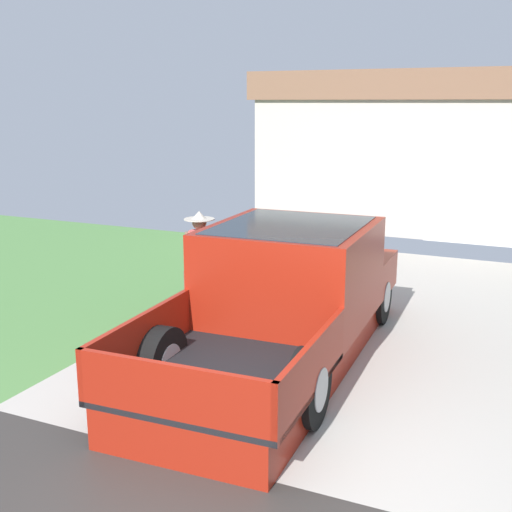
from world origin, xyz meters
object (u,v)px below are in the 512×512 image
object	(u,v)px
pickup_truck	(289,296)
house_with_garage	(446,148)
person_with_hat	(200,267)
handbag	(200,330)

from	to	relation	value
pickup_truck	house_with_garage	xyz separation A→B (m)	(0.38, 10.32, 1.22)
house_with_garage	pickup_truck	bearing A→B (deg)	-92.08
pickup_truck	house_with_garage	distance (m)	10.40
pickup_truck	person_with_hat	size ratio (longest dim) A/B	3.13
person_with_hat	house_with_garage	xyz separation A→B (m)	(1.76, 10.15, 1.03)
pickup_truck	person_with_hat	xyz separation A→B (m)	(-1.38, 0.17, 0.19)
pickup_truck	handbag	xyz separation A→B (m)	(-1.25, -0.12, -0.61)
pickup_truck	house_with_garage	size ratio (longest dim) A/B	0.59
person_with_hat	handbag	distance (m)	0.87
person_with_hat	house_with_garage	world-z (taller)	house_with_garage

